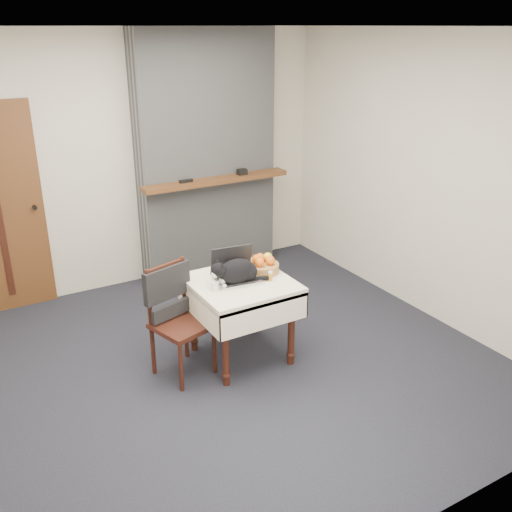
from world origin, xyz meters
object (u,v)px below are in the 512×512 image
(cat, at_px, (237,271))
(chair, at_px, (174,305))
(side_table, at_px, (241,294))
(pill_bottle, at_px, (270,276))
(fruit_basket, at_px, (263,265))
(laptop, at_px, (235,272))
(cream_jar, at_px, (215,286))

(cat, height_order, chair, cat)
(side_table, height_order, pill_bottle, pill_bottle)
(side_table, bearing_deg, fruit_basket, 15.16)
(chair, bearing_deg, fruit_basket, -19.18)
(laptop, bearing_deg, fruit_basket, 9.74)
(side_table, height_order, laptop, laptop)
(chair, bearing_deg, side_table, -27.50)
(pill_bottle, relative_size, chair, 0.09)
(cat, bearing_deg, fruit_basket, 14.30)
(laptop, bearing_deg, pill_bottle, -28.47)
(cream_jar, bearing_deg, cat, 8.51)
(pill_bottle, bearing_deg, fruit_basket, 77.36)
(laptop, height_order, chair, laptop)
(laptop, distance_m, cream_jar, 0.26)
(side_table, distance_m, fruit_basket, 0.31)
(laptop, xyz_separation_m, cream_jar, (-0.24, -0.11, -0.03))
(laptop, relative_size, cream_jar, 5.55)
(cream_jar, height_order, fruit_basket, fruit_basket)
(side_table, xyz_separation_m, cat, (-0.04, -0.02, 0.21))
(side_table, bearing_deg, chair, 168.96)
(fruit_basket, bearing_deg, laptop, -178.21)
(cream_jar, relative_size, fruit_basket, 0.27)
(pill_bottle, bearing_deg, chair, 164.04)
(side_table, height_order, cat, cat)
(fruit_basket, bearing_deg, side_table, -164.84)
(side_table, bearing_deg, cream_jar, -169.41)
(cream_jar, xyz_separation_m, pill_bottle, (0.47, -0.06, 0.01))
(side_table, bearing_deg, cat, -157.64)
(side_table, relative_size, chair, 0.86)
(cream_jar, xyz_separation_m, fruit_basket, (0.51, 0.12, 0.02))
(cat, relative_size, pill_bottle, 6.12)
(fruit_basket, bearing_deg, cat, -163.89)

